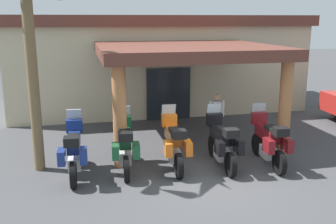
% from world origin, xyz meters
% --- Properties ---
extents(ground_plane, '(80.00, 80.00, 0.00)m').
position_xyz_m(ground_plane, '(0.00, 0.00, 0.00)').
color(ground_plane, '#424244').
extents(motel_building, '(13.24, 11.32, 4.16)m').
position_xyz_m(motel_building, '(-0.12, 8.68, 2.13)').
color(motel_building, beige).
rests_on(motel_building, ground_plane).
extents(motorcycle_blue, '(0.70, 2.21, 1.61)m').
position_xyz_m(motorcycle_blue, '(-3.45, 0.70, 0.70)').
color(motorcycle_blue, black).
rests_on(motorcycle_blue, ground_plane).
extents(motorcycle_green, '(0.71, 2.21, 1.61)m').
position_xyz_m(motorcycle_green, '(-2.12, 0.88, 0.70)').
color(motorcycle_green, black).
rests_on(motorcycle_green, ground_plane).
extents(motorcycle_orange, '(0.71, 2.21, 1.61)m').
position_xyz_m(motorcycle_orange, '(-0.79, 0.85, 0.70)').
color(motorcycle_orange, black).
rests_on(motorcycle_orange, ground_plane).
extents(motorcycle_black, '(0.70, 2.21, 1.61)m').
position_xyz_m(motorcycle_black, '(0.54, 0.70, 0.70)').
color(motorcycle_black, black).
rests_on(motorcycle_black, ground_plane).
extents(motorcycle_maroon, '(0.71, 2.21, 1.61)m').
position_xyz_m(motorcycle_maroon, '(1.87, 0.60, 0.70)').
color(motorcycle_maroon, black).
rests_on(motorcycle_maroon, ground_plane).
extents(pedestrian, '(0.53, 0.32, 1.63)m').
position_xyz_m(pedestrian, '(1.04, 2.89, 0.94)').
color(pedestrian, black).
rests_on(pedestrian, ground_plane).
extents(palm_tree_roadside, '(2.19, 2.30, 5.64)m').
position_xyz_m(palm_tree_roadside, '(-4.44, 1.34, 4.34)').
color(palm_tree_roadside, brown).
rests_on(palm_tree_roadside, ground_plane).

